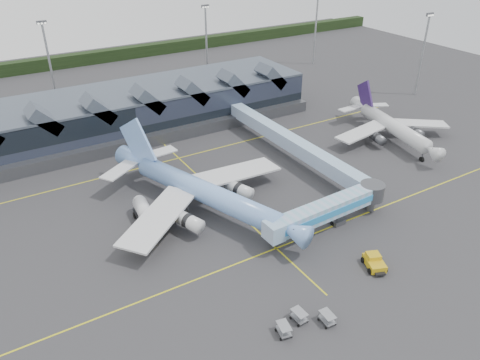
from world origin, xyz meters
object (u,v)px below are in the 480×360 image
regional_jet (391,125)px  jet_bridge (334,207)px  main_airliner (200,190)px  pushback_tug (374,262)px  fuel_truck (146,215)px

regional_jet → jet_bridge: size_ratio=1.29×
main_airliner → regional_jet: size_ratio=1.31×
jet_bridge → pushback_tug: 11.62m
jet_bridge → fuel_truck: 30.87m
main_airliner → jet_bridge: main_airliner is taller
jet_bridge → fuel_truck: bearing=146.2°
regional_jet → pushback_tug: (-35.65, -30.81, -2.58)m
regional_jet → pushback_tug: 47.19m
regional_jet → fuel_truck: regional_jet is taller
jet_bridge → regional_jet: bearing=27.8°
main_airliner → regional_jet: (50.42, 4.03, -0.57)m
regional_jet → pushback_tug: bearing=-127.3°
regional_jet → fuel_truck: bearing=-164.7°
fuel_truck → main_airliner: bearing=3.2°
regional_jet → pushback_tug: regional_jet is taller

